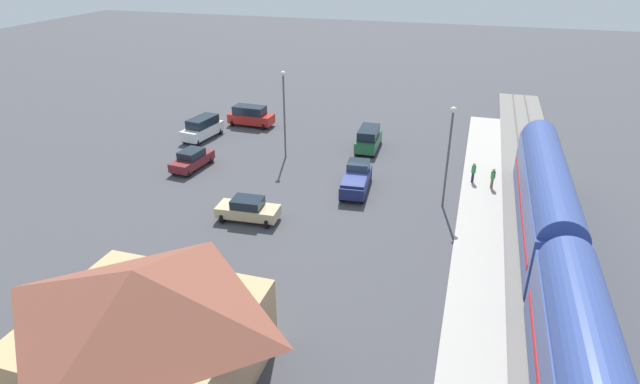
{
  "coord_description": "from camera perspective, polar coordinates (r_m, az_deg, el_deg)",
  "views": [
    {
      "loc": [
        -8.49,
        36.54,
        18.34
      ],
      "look_at": [
        1.94,
        2.4,
        1.0
      ],
      "focal_mm": 28.99,
      "sensor_mm": 36.0,
      "label": 1
    }
  ],
  "objects": [
    {
      "name": "ground_plane",
      "position": [
        41.75,
        3.52,
        -0.2
      ],
      "size": [
        200.0,
        200.0,
        0.0
      ],
      "primitive_type": "plane",
      "color": "#424247"
    },
    {
      "name": "railway_track",
      "position": [
        41.21,
        22.8,
        -2.57
      ],
      "size": [
        4.8,
        70.0,
        0.3
      ],
      "color": "slate",
      "rests_on": "ground"
    },
    {
      "name": "platform",
      "position": [
        40.84,
        17.28,
        -1.81
      ],
      "size": [
        3.2,
        46.0,
        0.3
      ],
      "color": "#A8A399",
      "rests_on": "ground"
    },
    {
      "name": "station_building",
      "position": [
        24.39,
        -18.97,
        -13.99
      ],
      "size": [
        9.89,
        9.08,
        6.25
      ],
      "color": "tan",
      "rests_on": "ground"
    },
    {
      "name": "pedestrian_on_platform",
      "position": [
        44.47,
        16.59,
        2.22
      ],
      "size": [
        0.36,
        0.36,
        1.71
      ],
      "color": "#23284C",
      "rests_on": "platform"
    },
    {
      "name": "pedestrian_waiting_far",
      "position": [
        43.84,
        18.54,
        1.59
      ],
      "size": [
        0.36,
        0.36,
        1.71
      ],
      "color": "brown",
      "rests_on": "platform"
    },
    {
      "name": "pickup_navy",
      "position": [
        42.0,
        4.05,
        1.5
      ],
      "size": [
        2.43,
        5.55,
        2.14
      ],
      "color": "navy",
      "rests_on": "ground"
    },
    {
      "name": "sedan_tan",
      "position": [
        37.77,
        -7.96,
        -1.9
      ],
      "size": [
        4.61,
        2.49,
        1.74
      ],
      "color": "#C6B284",
      "rests_on": "ground"
    },
    {
      "name": "suv_green",
      "position": [
        50.56,
        5.38,
        5.92
      ],
      "size": [
        2.17,
        4.98,
        2.22
      ],
      "color": "#236638",
      "rests_on": "ground"
    },
    {
      "name": "sedan_maroon",
      "position": [
        47.46,
        -13.95,
        3.52
      ],
      "size": [
        2.28,
        4.66,
        1.74
      ],
      "color": "maroon",
      "rests_on": "ground"
    },
    {
      "name": "suv_white",
      "position": [
        54.7,
        -12.84,
        6.93
      ],
      "size": [
        2.61,
        5.12,
        2.22
      ],
      "color": "white",
      "rests_on": "ground"
    },
    {
      "name": "suv_red",
      "position": [
        57.72,
        -7.67,
        8.35
      ],
      "size": [
        4.95,
        2.51,
        2.22
      ],
      "color": "red",
      "rests_on": "ground"
    },
    {
      "name": "light_pole_near_platform",
      "position": [
        38.85,
        14.09,
        4.95
      ],
      "size": [
        0.44,
        0.44,
        7.88
      ],
      "color": "#515156",
      "rests_on": "ground"
    },
    {
      "name": "light_pole_lot_center",
      "position": [
        47.35,
        -3.99,
        9.59
      ],
      "size": [
        0.44,
        0.44,
        8.13
      ],
      "color": "#515156",
      "rests_on": "ground"
    }
  ]
}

